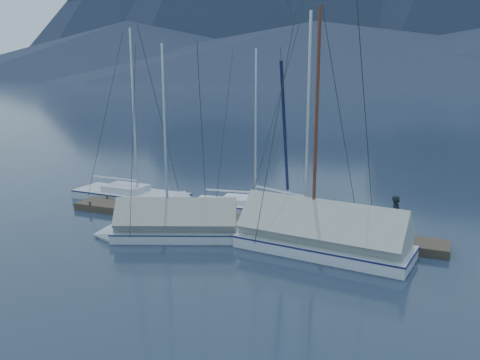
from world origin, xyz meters
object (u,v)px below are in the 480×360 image
sailboat_open_mid (264,209)px  sailboat_covered_near (309,237)px  person (396,216)px  sailboat_covered_far (165,228)px  sailboat_open_right (315,219)px  sailboat_open_left (146,199)px

sailboat_open_mid → sailboat_covered_near: 5.60m
sailboat_covered_near → person: 3.80m
sailboat_open_mid → sailboat_covered_far: bearing=-116.0°
person → sailboat_covered_near: bearing=118.8°
sailboat_open_right → person: size_ratio=6.14×
person → sailboat_open_right: bearing=63.0°
sailboat_open_right → person: bearing=-21.8°
sailboat_open_left → sailboat_open_mid: bearing=5.2°
sailboat_open_left → sailboat_covered_far: size_ratio=1.13×
sailboat_open_mid → person: bearing=-18.9°
sailboat_open_left → sailboat_open_right: size_ratio=0.95×
sailboat_open_mid → sailboat_covered_far: 5.89m
sailboat_open_mid → person: (6.61, -2.26, 1.05)m
person → sailboat_open_mid: bearing=66.0°
sailboat_open_right → person: 4.21m
sailboat_open_left → sailboat_open_right: 9.49m
sailboat_covered_far → sailboat_covered_near: bearing=8.8°
sailboat_open_right → sailboat_covered_far: 7.07m
sailboat_open_right → sailboat_covered_near: 3.68m
sailboat_open_right → sailboat_covered_far: size_ratio=1.18×
sailboat_open_left → sailboat_covered_far: (4.08, -4.68, 0.26)m
sailboat_covered_near → person: (3.10, 2.08, 0.69)m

